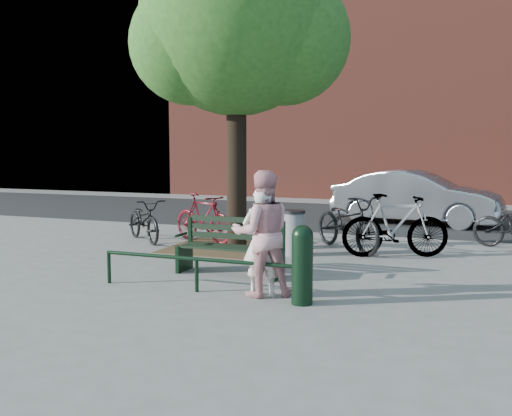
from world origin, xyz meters
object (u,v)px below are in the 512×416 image
at_px(park_bench, 232,245).
at_px(parked_car, 416,198).
at_px(person_right, 262,233).
at_px(bollard, 302,262).
at_px(litter_bin, 294,232).
at_px(person_left, 262,241).
at_px(bicycle_c, 347,223).

distance_m(park_bench, parked_car, 7.74).
height_order(person_right, parked_car, person_right).
relative_size(person_right, bollard, 1.66).
height_order(person_right, litter_bin, person_right).
distance_m(person_left, litter_bin, 3.10).
height_order(litter_bin, bicycle_c, bicycle_c).
distance_m(bollard, bicycle_c, 4.18).
bearing_deg(person_right, park_bench, -79.38).
relative_size(park_bench, person_left, 1.13).
relative_size(park_bench, parked_car, 0.39).
bearing_deg(litter_bin, parked_car, 72.05).
bearing_deg(person_left, person_right, 180.00).
relative_size(litter_bin, bicycle_c, 0.41).
height_order(bollard, bicycle_c, bicycle_c).
relative_size(person_right, parked_car, 0.40).
distance_m(bollard, litter_bin, 3.46).
xyz_separation_m(person_left, person_right, (0.00, 0.00, 0.11)).
bearing_deg(litter_bin, bollard, -71.17).
distance_m(bicycle_c, parked_car, 4.68).
bearing_deg(bollard, parked_car, 85.71).
xyz_separation_m(person_right, parked_car, (1.31, 8.53, -0.15)).
bearing_deg(bicycle_c, park_bench, -160.78).
xyz_separation_m(park_bench, bollard, (1.60, -1.36, 0.09)).
distance_m(park_bench, person_right, 1.53).
relative_size(person_left, parked_car, 0.35).
bearing_deg(bollard, litter_bin, 108.83).
xyz_separation_m(person_left, litter_bin, (-0.47, 3.05, -0.33)).
xyz_separation_m(park_bench, person_right, (0.95, -1.13, 0.40)).
bearing_deg(person_left, park_bench, -57.64).
distance_m(park_bench, litter_bin, 1.98).
bearing_deg(bicycle_c, litter_bin, -179.11).
distance_m(park_bench, bollard, 2.10).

